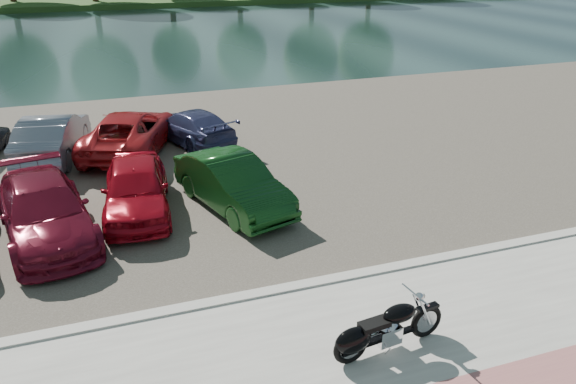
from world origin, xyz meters
name	(u,v)px	position (x,y,z in m)	size (l,w,h in m)	color
ground	(372,339)	(0.00, 0.00, 0.00)	(200.00, 200.00, 0.00)	#595447
promenade	(398,372)	(0.00, -1.00, 0.05)	(60.00, 6.00, 0.10)	#A09E97
kerb	(331,281)	(0.00, 2.00, 0.07)	(60.00, 0.30, 0.14)	#A09E97
parking_lot	(232,151)	(0.00, 11.00, 0.02)	(60.00, 18.00, 0.04)	#433E36
river	(145,36)	(0.00, 40.00, 0.00)	(120.00, 40.00, 0.00)	#182B2A
motorcycle	(380,331)	(-0.13, -0.47, 0.56)	(2.33, 0.75, 1.05)	black
car_3	(45,211)	(-5.95, 6.27, 0.76)	(2.01, 4.95, 1.44)	maroon
car_4	(136,188)	(-3.66, 6.98, 0.77)	(1.73, 4.29, 1.46)	#A50B1A
car_5	(233,183)	(-1.09, 6.44, 0.77)	(1.54, 4.41, 1.45)	#103C14
car_9	(52,136)	(-5.96, 12.35, 0.81)	(1.63, 4.67, 1.54)	slate
car_10	(129,132)	(-3.42, 12.13, 0.77)	(2.44, 5.28, 1.47)	#AD1C21
car_11	(192,126)	(-1.16, 12.42, 0.66)	(1.73, 4.24, 1.23)	navy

